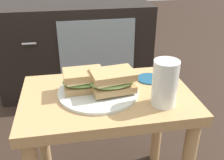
% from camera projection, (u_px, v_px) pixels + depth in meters
% --- Properties ---
extents(side_table, '(0.56, 0.36, 0.46)m').
position_uv_depth(side_table, '(107.00, 117.00, 0.90)').
color(side_table, tan).
rests_on(side_table, ground).
extents(tv_cabinet, '(0.96, 0.46, 0.58)m').
position_uv_depth(tv_cabinet, '(76.00, 47.00, 1.75)').
color(tv_cabinet, black).
rests_on(tv_cabinet, ground).
extents(plate, '(0.27, 0.27, 0.01)m').
position_uv_depth(plate, '(98.00, 92.00, 0.86)').
color(plate, silver).
rests_on(plate, side_table).
extents(sandwich_front, '(0.14, 0.10, 0.07)m').
position_uv_depth(sandwich_front, '(84.00, 80.00, 0.85)').
color(sandwich_front, tan).
rests_on(sandwich_front, plate).
extents(sandwich_back, '(0.16, 0.12, 0.07)m').
position_uv_depth(sandwich_back, '(113.00, 81.00, 0.83)').
color(sandwich_back, tan).
rests_on(sandwich_back, plate).
extents(beer_glass, '(0.08, 0.08, 0.14)m').
position_uv_depth(beer_glass, '(165.00, 84.00, 0.77)').
color(beer_glass, silver).
rests_on(beer_glass, side_table).
extents(coaster, '(0.09, 0.09, 0.01)m').
position_uv_depth(coaster, '(149.00, 79.00, 0.95)').
color(coaster, navy).
rests_on(coaster, side_table).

